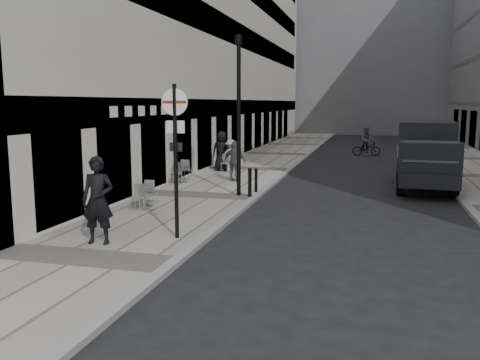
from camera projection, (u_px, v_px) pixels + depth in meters
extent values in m
plane|color=black|center=(102.00, 325.00, 7.80)|extent=(120.00, 120.00, 0.00)
cube|color=#ACA49B|center=(249.00, 169.00, 25.51)|extent=(4.00, 60.00, 0.12)
cube|color=silver|center=(211.00, 11.00, 31.37)|extent=(4.00, 45.00, 18.00)
cube|color=slate|center=(354.00, 37.00, 59.35)|extent=(24.00, 16.00, 22.00)
imported|color=black|center=(98.00, 200.00, 11.75)|extent=(0.81, 0.60, 2.05)
cylinder|color=black|center=(176.00, 162.00, 12.12)|extent=(0.10, 0.10, 3.70)
cylinder|color=white|center=(175.00, 102.00, 11.90)|extent=(0.64, 0.08, 0.63)
cube|color=#B21414|center=(174.00, 102.00, 11.88)|extent=(0.58, 0.06, 0.06)
cube|color=white|center=(176.00, 127.00, 12.02)|extent=(0.45, 0.06, 0.30)
cylinder|color=black|center=(239.00, 120.00, 17.68)|extent=(0.14, 0.14, 5.34)
cylinder|color=black|center=(239.00, 40.00, 17.27)|extent=(0.25, 0.25, 0.31)
cylinder|color=black|center=(256.00, 181.00, 18.65)|extent=(0.11, 0.11, 0.83)
cylinder|color=black|center=(250.00, 183.00, 17.71)|extent=(0.13, 0.13, 0.96)
cylinder|color=black|center=(401.00, 184.00, 18.66)|extent=(0.32, 0.84, 0.83)
cylinder|color=black|center=(454.00, 187.00, 18.14)|extent=(0.32, 0.84, 0.83)
cylinder|color=black|center=(400.00, 172.00, 21.99)|extent=(0.32, 0.84, 0.83)
cylinder|color=black|center=(445.00, 174.00, 21.47)|extent=(0.32, 0.84, 0.83)
cube|color=black|center=(425.00, 147.00, 20.77)|extent=(2.22, 3.81, 2.07)
cube|color=black|center=(429.00, 162.00, 18.17)|extent=(2.15, 1.95, 1.45)
cube|color=#1E2328|center=(431.00, 152.00, 17.37)|extent=(1.83, 0.44, 0.77)
imported|color=black|center=(366.00, 149.00, 32.57)|extent=(1.82, 0.88, 0.92)
imported|color=#58595D|center=(367.00, 140.00, 32.48)|extent=(0.94, 0.78, 1.73)
imported|color=#4F4E53|center=(235.00, 161.00, 21.09)|extent=(1.05, 0.60, 1.69)
imported|color=#A09B93|center=(231.00, 156.00, 24.02)|extent=(1.13, 0.87, 1.54)
imported|color=black|center=(222.00, 151.00, 24.42)|extent=(1.00, 0.71, 1.91)
cylinder|color=silver|center=(145.00, 206.00, 16.05)|extent=(0.39, 0.39, 0.03)
cylinder|color=silver|center=(145.00, 196.00, 16.00)|extent=(0.05, 0.05, 0.66)
cylinder|color=silver|center=(144.00, 186.00, 15.95)|extent=(0.62, 0.62, 0.03)
cylinder|color=silver|center=(228.00, 170.00, 24.71)|extent=(0.40, 0.40, 0.03)
cylinder|color=silver|center=(228.00, 163.00, 24.65)|extent=(0.06, 0.06, 0.68)
cylinder|color=silver|center=(228.00, 156.00, 24.60)|extent=(0.64, 0.64, 0.03)
cylinder|color=#AAA9AC|center=(182.00, 182.00, 20.90)|extent=(0.44, 0.44, 0.03)
cylinder|color=#AAA9AC|center=(182.00, 174.00, 20.85)|extent=(0.06, 0.06, 0.74)
cylinder|color=#AAA9AC|center=(181.00, 165.00, 20.79)|extent=(0.70, 0.70, 0.03)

